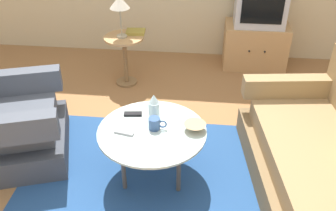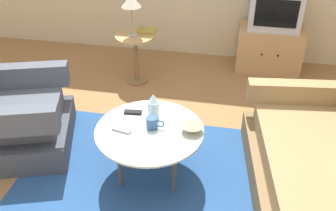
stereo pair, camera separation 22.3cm
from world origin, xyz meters
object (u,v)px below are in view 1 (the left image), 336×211
armchair (3,126)px  couch (328,167)px  coffee_table (152,134)px  bowl (195,127)px  tv_remote_dark (133,114)px  mug (155,124)px  side_table (125,51)px  television (260,7)px  vase (154,107)px  table_lamp (120,4)px  book (136,32)px  tv_stand (255,45)px  tv_remote_silver (124,132)px

armchair → couch: size_ratio=0.60×
armchair → coffee_table: (1.32, -0.14, 0.13)m
bowl → tv_remote_dark: 0.53m
mug → bowl: 0.31m
couch → coffee_table: size_ratio=2.22×
side_table → bowl: 1.72m
coffee_table → mug: mug is taller
television → vase: size_ratio=2.76×
coffee_table → television: television is taller
table_lamp → vase: table_lamp is taller
armchair → table_lamp: 1.70m
couch → table_lamp: table_lamp is taller
side_table → bowl: size_ratio=3.41×
table_lamp → bowl: 1.77m
television → side_table: bearing=-157.8°
couch → mug: size_ratio=13.35×
coffee_table → table_lamp: table_lamp is taller
bowl → mug: bearing=-177.0°
table_lamp → book: size_ratio=2.07×
tv_remote_dark → book: size_ratio=0.68×
vase → mug: bearing=-79.3°
couch → bowl: couch is taller
side_table → vase: bearing=-68.7°
tv_stand → tv_remote_dark: bearing=-121.0°
table_lamp → vase: size_ratio=2.13×
couch → vase: bearing=72.5°
coffee_table → vase: vase is taller
tv_remote_dark → tv_remote_silver: (-0.02, -0.25, 0.00)m
armchair → side_table: 1.60m
television → mug: 2.35m
tv_stand → vase: 2.24m
coffee_table → table_lamp: 1.69m
mug → couch: bearing=-3.9°
television → table_lamp: bearing=-157.8°
tv_remote_dark → coffee_table: bearing=-52.7°
couch → coffee_table: 1.36m
couch → tv_remote_silver: couch is taller
coffee_table → tv_remote_dark: (-0.19, 0.19, 0.05)m
side_table → vase: 1.45m
mug → table_lamp: bearing=111.0°
coffee_table → mug: bearing=50.6°
tv_stand → tv_remote_dark: size_ratio=5.12×
tv_remote_dark → armchair: bearing=175.9°
coffee_table → book: book is taller
television → couch: bearing=-80.9°
armchair → table_lamp: table_lamp is taller
side_table → tv_remote_dark: size_ratio=3.91×
armchair → bowl: armchair is taller
tv_stand → book: size_ratio=3.50×
tv_remote_dark → tv_remote_silver: 0.25m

